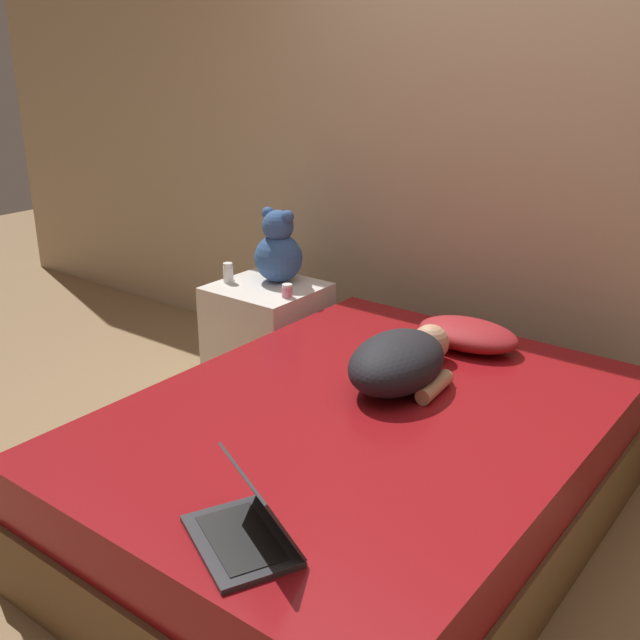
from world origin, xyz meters
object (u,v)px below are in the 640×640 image
Objects in this scene: bottle_pink at (287,291)px; person_lying at (401,361)px; teddy_bear at (278,250)px; bottle_white at (228,273)px; pillow at (468,334)px; bottle_orange at (229,273)px; laptop at (248,525)px.

person_lying is at bearing -23.65° from bottle_pink.
teddy_bear reaches higher than bottle_white.
bottle_white is at bearing -175.01° from pillow.
bottle_orange is at bearing 156.38° from person_lying.
bottle_pink is 0.39m from bottle_white.
person_lying reaches higher than bottle_orange.
bottle_white is (-1.45, 1.43, 0.07)m from laptop.
pillow is 1.55m from laptop.
laptop is 1.78m from bottle_pink.
laptop reaches higher than bottle_orange.
pillow is 1.33m from bottle_orange.
laptop is at bearing -51.83° from teddy_bear.
person_lying is at bearing 125.80° from laptop.
teddy_bear is at bearing 41.61° from bottle_white.
person_lying is 6.22× the size of bottle_white.
pillow is at bearing -3.02° from teddy_bear.
teddy_bear reaches higher than pillow.
laptop reaches higher than bottle_pink.
pillow is 0.91m from bottle_pink.
bottle_white is at bearing -47.51° from bottle_orange.
pillow is 6.90× the size of bottle_pink.
person_lying reaches higher than bottle_pink.
bottle_pink is at bearing 152.42° from laptop.
teddy_bear is 0.29m from bottle_pink.
pillow is at bearing 121.69° from laptop.
bottle_white is (-0.39, -0.00, 0.02)m from bottle_pink.
pillow is at bearing 3.09° from bottle_orange.
laptop is at bearing -53.44° from bottle_pink.
pillow is 1.12× the size of laptop.
laptop is at bearing -84.17° from pillow.
pillow is 0.50m from person_lying.
bottle_white is at bearing -179.63° from bottle_pink.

